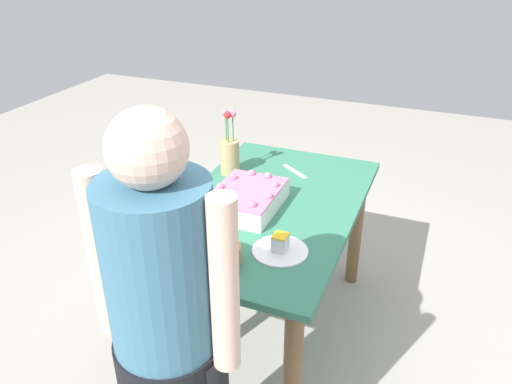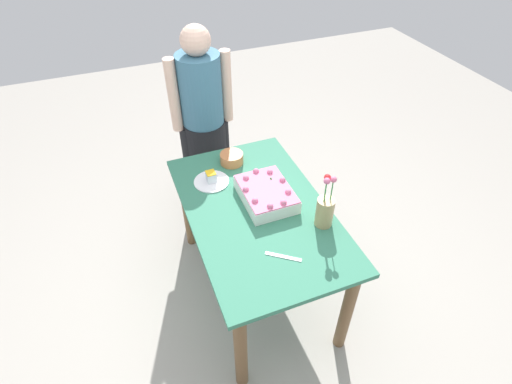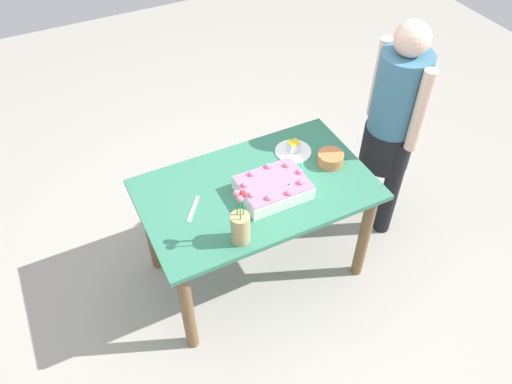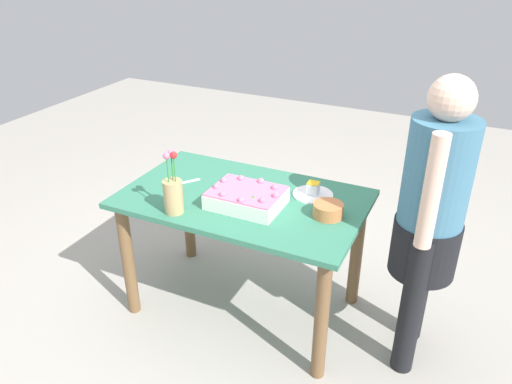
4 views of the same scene
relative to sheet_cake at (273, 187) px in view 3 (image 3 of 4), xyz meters
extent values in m
plane|color=#A49E95|center=(-0.06, 0.08, -0.79)|extent=(8.00, 8.00, 0.00)
cube|color=#34775C|center=(-0.06, 0.08, -0.06)|extent=(1.29, 0.78, 0.03)
cylinder|color=brown|center=(-0.63, -0.24, -0.43)|extent=(0.07, 0.07, 0.71)
cylinder|color=brown|center=(0.51, -0.24, -0.43)|extent=(0.07, 0.07, 0.71)
cylinder|color=brown|center=(-0.63, 0.40, -0.43)|extent=(0.07, 0.07, 0.71)
cylinder|color=brown|center=(0.51, 0.40, -0.43)|extent=(0.07, 0.07, 0.71)
cube|color=white|center=(0.00, 0.00, -0.01)|extent=(0.37, 0.28, 0.08)
cube|color=pink|center=(0.00, 0.00, 0.04)|extent=(0.36, 0.27, 0.01)
sphere|color=pink|center=(0.16, 0.00, 0.05)|extent=(0.04, 0.04, 0.04)
sphere|color=pink|center=(0.12, 0.08, 0.05)|extent=(0.04, 0.04, 0.04)
sphere|color=pink|center=(0.03, 0.12, 0.05)|extent=(0.04, 0.04, 0.04)
sphere|color=pink|center=(-0.08, 0.10, 0.05)|extent=(0.04, 0.04, 0.04)
sphere|color=pink|center=(-0.15, 0.04, 0.05)|extent=(0.04, 0.04, 0.04)
sphere|color=pink|center=(-0.15, -0.04, 0.05)|extent=(0.04, 0.04, 0.04)
sphere|color=pink|center=(-0.08, -0.10, 0.05)|extent=(0.04, 0.04, 0.04)
sphere|color=pink|center=(0.03, -0.12, 0.05)|extent=(0.04, 0.04, 0.04)
sphere|color=pink|center=(0.12, -0.08, 0.05)|extent=(0.04, 0.04, 0.04)
cone|color=#2D8438|center=(0.07, -0.06, 0.04)|extent=(0.02, 0.02, 0.02)
cone|color=#2D8438|center=(0.07, -0.06, 0.04)|extent=(0.02, 0.02, 0.02)
cone|color=#2D8438|center=(0.06, -0.06, 0.04)|extent=(0.02, 0.02, 0.02)
cylinder|color=white|center=(0.27, 0.25, -0.04)|extent=(0.22, 0.22, 0.01)
cube|color=white|center=(0.27, 0.25, -0.01)|extent=(0.06, 0.06, 0.06)
cube|color=yellow|center=(0.27, 0.25, 0.03)|extent=(0.06, 0.06, 0.01)
cube|color=silver|center=(-0.43, 0.08, -0.04)|extent=(0.13, 0.16, 0.00)
cylinder|color=tan|center=(-0.30, -0.22, 0.04)|extent=(0.10, 0.10, 0.18)
cylinder|color=#2D8438|center=(-0.28, -0.22, 0.20)|extent=(0.01, 0.01, 0.14)
sphere|color=red|center=(-0.28, -0.22, 0.27)|extent=(0.04, 0.04, 0.04)
cylinder|color=#2D8438|center=(-0.30, -0.20, 0.20)|extent=(0.01, 0.01, 0.14)
sphere|color=pink|center=(-0.30, -0.20, 0.27)|extent=(0.03, 0.03, 0.03)
cylinder|color=#2D8438|center=(-0.30, -0.24, 0.20)|extent=(0.01, 0.01, 0.14)
sphere|color=pink|center=(-0.30, -0.24, 0.27)|extent=(0.03, 0.03, 0.03)
cylinder|color=#C17341|center=(0.42, 0.07, -0.01)|extent=(0.15, 0.15, 0.07)
cylinder|color=black|center=(0.89, 0.26, -0.40)|extent=(0.11, 0.11, 0.78)
cylinder|color=black|center=(0.89, 0.00, -0.40)|extent=(0.11, 0.11, 0.78)
cylinder|color=black|center=(0.89, 0.13, -0.13)|extent=(0.31, 0.32, 0.28)
cylinder|color=teal|center=(0.89, 0.13, 0.25)|extent=(0.30, 0.30, 0.52)
sphere|color=beige|center=(0.89, 0.13, 0.60)|extent=(0.20, 0.20, 0.20)
cylinder|color=beige|center=(0.89, 0.32, 0.25)|extent=(0.08, 0.08, 0.52)
cylinder|color=beige|center=(0.89, -0.06, 0.25)|extent=(0.08, 0.08, 0.52)
camera|label=1|loc=(1.79, 0.77, 1.05)|focal=35.00mm
camera|label=2|loc=(-1.60, 0.69, 1.54)|focal=28.00mm
camera|label=3|loc=(-0.94, -1.68, 1.90)|focal=35.00mm
camera|label=4|loc=(1.01, -2.02, 1.21)|focal=35.00mm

